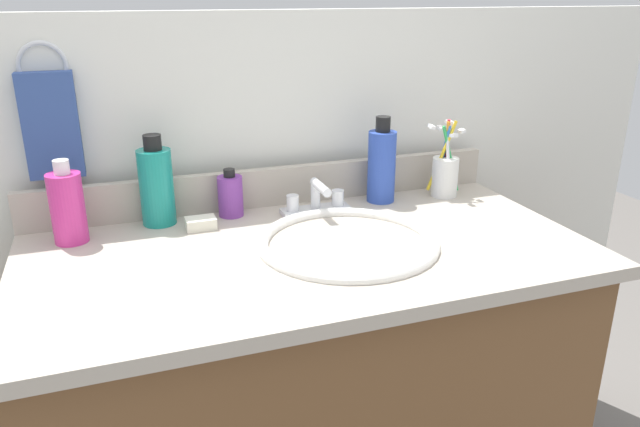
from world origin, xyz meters
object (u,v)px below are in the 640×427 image
(bottle_soap_pink, at_px, (67,207))
(soap_bar, at_px, (201,223))
(hand_towel, at_px, (51,126))
(cup_white_ceramic, at_px, (445,173))
(faucet, at_px, (316,202))
(bottle_cream_purple, at_px, (230,195))
(bottle_mouthwash_teal, at_px, (156,185))
(bottle_shampoo_blue, at_px, (382,165))

(bottle_soap_pink, xyz_separation_m, soap_bar, (0.26, -0.02, -0.06))
(hand_towel, relative_size, cup_white_ceramic, 1.14)
(hand_towel, bearing_deg, faucet, -12.10)
(bottle_cream_purple, distance_m, bottle_mouthwash_teal, 0.16)
(bottle_soap_pink, relative_size, soap_bar, 2.69)
(bottle_shampoo_blue, bearing_deg, bottle_mouthwash_teal, 177.48)
(hand_towel, relative_size, bottle_cream_purple, 2.00)
(cup_white_ceramic, distance_m, soap_bar, 0.61)
(faucet, relative_size, bottle_mouthwash_teal, 0.80)
(faucet, relative_size, soap_bar, 2.50)
(faucet, height_order, bottle_cream_purple, bottle_cream_purple)
(faucet, height_order, cup_white_ceramic, cup_white_ceramic)
(cup_white_ceramic, bearing_deg, bottle_soap_pink, -179.56)
(bottle_cream_purple, relative_size, soap_bar, 1.72)
(hand_towel, xyz_separation_m, bottle_mouthwash_teal, (0.20, -0.06, -0.13))
(bottle_mouthwash_teal, xyz_separation_m, soap_bar, (0.08, -0.06, -0.08))
(cup_white_ceramic, bearing_deg, faucet, -177.37)
(bottle_shampoo_blue, xyz_separation_m, bottle_mouthwash_teal, (-0.52, 0.02, -0.00))
(bottle_cream_purple, bearing_deg, hand_towel, 169.74)
(bottle_shampoo_blue, xyz_separation_m, soap_bar, (-0.44, -0.04, -0.08))
(bottle_soap_pink, bearing_deg, hand_towel, 98.27)
(bottle_soap_pink, xyz_separation_m, cup_white_ceramic, (0.87, 0.01, -0.02))
(faucet, bearing_deg, bottle_cream_purple, 164.49)
(bottle_soap_pink, bearing_deg, soap_bar, -3.43)
(bottle_soap_pink, bearing_deg, bottle_shampoo_blue, 1.91)
(hand_towel, height_order, bottle_soap_pink, hand_towel)
(hand_towel, xyz_separation_m, bottle_cream_purple, (0.35, -0.06, -0.17))
(bottle_mouthwash_teal, relative_size, soap_bar, 3.11)
(hand_towel, height_order, soap_bar, hand_towel)
(faucet, xyz_separation_m, soap_bar, (-0.27, -0.01, -0.02))
(bottle_cream_purple, height_order, cup_white_ceramic, cup_white_ceramic)
(bottle_shampoo_blue, relative_size, cup_white_ceramic, 1.08)
(bottle_cream_purple, bearing_deg, bottle_shampoo_blue, -3.05)
(bottle_mouthwash_teal, bearing_deg, bottle_soap_pink, -165.48)
(faucet, distance_m, soap_bar, 0.27)
(hand_towel, relative_size, bottle_soap_pink, 1.28)
(bottle_cream_purple, relative_size, bottle_soap_pink, 0.64)
(bottle_shampoo_blue, relative_size, soap_bar, 3.24)
(hand_towel, bearing_deg, cup_white_ceramic, -6.47)
(bottle_cream_purple, xyz_separation_m, cup_white_ceramic, (0.53, -0.04, 0.01))
(faucet, xyz_separation_m, bottle_cream_purple, (-0.19, 0.05, 0.02))
(hand_towel, bearing_deg, bottle_shampoo_blue, -6.63)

